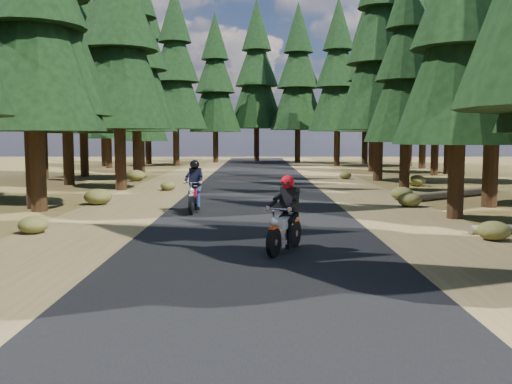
# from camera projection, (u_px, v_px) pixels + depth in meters

# --- Properties ---
(ground) EXTENTS (120.00, 120.00, 0.00)m
(ground) POSITION_uv_depth(u_px,v_px,m) (256.00, 247.00, 12.90)
(ground) COLOR #443518
(ground) RESTS_ON ground
(road) EXTENTS (6.00, 100.00, 0.01)m
(road) POSITION_uv_depth(u_px,v_px,m) (256.00, 216.00, 17.87)
(road) COLOR black
(road) RESTS_ON ground
(shoulder_l) EXTENTS (3.20, 100.00, 0.01)m
(shoulder_l) POSITION_uv_depth(u_px,v_px,m) (110.00, 216.00, 17.88)
(shoulder_l) COLOR brown
(shoulder_l) RESTS_ON ground
(shoulder_r) EXTENTS (3.20, 100.00, 0.01)m
(shoulder_r) POSITION_uv_depth(u_px,v_px,m) (403.00, 216.00, 17.87)
(shoulder_r) COLOR brown
(shoulder_r) RESTS_ON ground
(pine_forest) EXTENTS (34.59, 55.08, 16.32)m
(pine_forest) POSITION_uv_depth(u_px,v_px,m) (256.00, 44.00, 33.09)
(pine_forest) COLOR black
(pine_forest) RESTS_ON ground
(log_near) EXTENTS (4.12, 3.18, 0.32)m
(log_near) POSITION_uv_depth(u_px,v_px,m) (446.00, 195.00, 22.98)
(log_near) COLOR #4C4233
(log_near) RESTS_ON ground
(understory_shrubs) EXTENTS (15.92, 29.39, 0.64)m
(understory_shrubs) POSITION_uv_depth(u_px,v_px,m) (272.00, 199.00, 20.34)
(understory_shrubs) COLOR #474C1E
(understory_shrubs) RESTS_ON ground
(rider_lead) EXTENTS (1.27, 1.91, 1.65)m
(rider_lead) POSITION_uv_depth(u_px,v_px,m) (285.00, 227.00, 12.20)
(rider_lead) COLOR silver
(rider_lead) RESTS_ON road
(rider_follow) EXTENTS (0.65, 1.94, 1.71)m
(rider_follow) POSITION_uv_depth(u_px,v_px,m) (194.00, 195.00, 18.65)
(rider_follow) COLOR #A90B21
(rider_follow) RESTS_ON road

